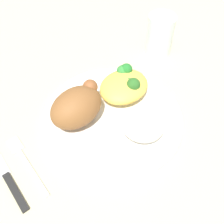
% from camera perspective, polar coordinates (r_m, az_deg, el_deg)
% --- Properties ---
extents(ground_plane, '(2.00, 2.00, 0.00)m').
position_cam_1_polar(ground_plane, '(0.54, 0.00, -1.68)').
color(ground_plane, '#C1B890').
extents(plate, '(0.28, 0.28, 0.02)m').
position_cam_1_polar(plate, '(0.54, 0.00, -1.16)').
color(plate, white).
rests_on(plate, ground_plane).
extents(roasted_chicken, '(0.11, 0.08, 0.07)m').
position_cam_1_polar(roasted_chicken, '(0.50, -7.42, 1.18)').
color(roasted_chicken, brown).
rests_on(roasted_chicken, plate).
extents(rice_pile, '(0.08, 0.08, 0.04)m').
position_cam_1_polar(rice_pile, '(0.50, 6.57, -2.37)').
color(rice_pile, silver).
rests_on(rice_pile, plate).
extents(mac_cheese_with_broccoli, '(0.11, 0.09, 0.04)m').
position_cam_1_polar(mac_cheese_with_broccoli, '(0.56, 2.66, 5.78)').
color(mac_cheese_with_broccoli, '#E9BA4A').
rests_on(mac_cheese_with_broccoli, plate).
extents(fork, '(0.03, 0.14, 0.01)m').
position_cam_1_polar(fork, '(0.51, -17.76, -9.89)').
color(fork, '#B2B2B7').
rests_on(fork, ground_plane).
extents(knife, '(0.03, 0.19, 0.01)m').
position_cam_1_polar(knife, '(0.51, -21.44, -12.33)').
color(knife, black).
rests_on(knife, ground_plane).
extents(water_glass, '(0.06, 0.06, 0.10)m').
position_cam_1_polar(water_glass, '(0.68, 10.10, 15.80)').
color(water_glass, silver).
rests_on(water_glass, ground_plane).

